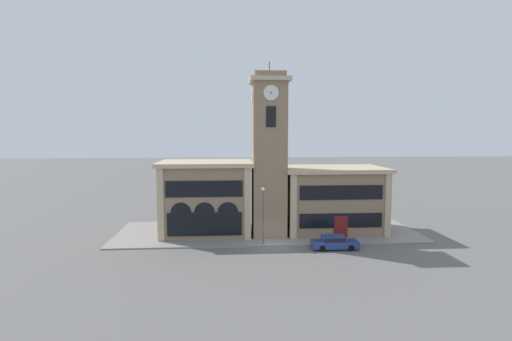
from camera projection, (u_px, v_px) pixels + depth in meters
The scene contains 7 objects.
ground_plane at pixel (273, 247), 40.97m from camera, with size 300.00×300.00×0.00m, color #605E5B.
sidewalk_kerb at pixel (267, 232), 46.91m from camera, with size 34.77×11.98×0.15m.
clock_tower at pixel (269, 155), 44.44m from camera, with size 4.38×4.38×19.43m.
town_hall_left_wing at pixel (206, 197), 46.25m from camera, with size 10.67×8.15×8.40m.
town_hall_right_wing at pixel (332, 199), 47.33m from camera, with size 11.94×8.15×7.65m.
parked_car_near at pixel (334, 242), 40.13m from camera, with size 4.67×1.81×1.35m.
street_lamp at pixel (263, 207), 41.17m from camera, with size 0.36×0.36×5.91m.
Camera 1 is at (-4.57, -39.83, 11.67)m, focal length 28.00 mm.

